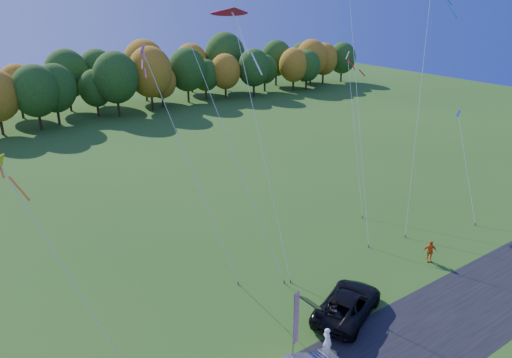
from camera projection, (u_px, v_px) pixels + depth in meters
ground at (318, 326)px, 28.07m from camera, size 160.00×160.00×0.00m
tree_line at (52, 124)px, 69.76m from camera, size 116.00×12.00×10.00m
black_suv at (348, 304)px, 28.73m from camera, size 6.18×4.56×1.56m
person_tailgate_a at (327, 342)px, 25.54m from camera, size 0.45×0.64×1.67m
person_tailgate_b at (335, 313)px, 27.82m from camera, size 0.94×1.00×1.63m
person_east at (430, 251)px, 34.43m from camera, size 0.96×0.89×1.59m
feather_flag at (296, 318)px, 24.77m from camera, size 0.50×0.25×4.02m
kite_delta_blue at (213, 101)px, 30.55m from camera, size 5.54×10.46×23.48m
kite_parafoil_orange at (354, 57)px, 37.54m from camera, size 7.22×11.24×26.16m
kite_delta_red at (259, 130)px, 32.66m from camera, size 2.70×9.25×17.88m
kite_parafoil_rainbow at (419, 103)px, 38.78m from camera, size 8.95×6.16×19.13m
kite_diamond_yellow at (69, 276)px, 22.91m from camera, size 3.99×5.27×11.31m
kite_diamond_white at (355, 132)px, 42.74m from camera, size 4.61×7.35×12.87m
kite_diamond_pink at (191, 168)px, 31.27m from camera, size 2.95×7.16×14.83m
kite_diamond_blue_low at (466, 167)px, 41.06m from camera, size 3.27×5.13×8.44m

